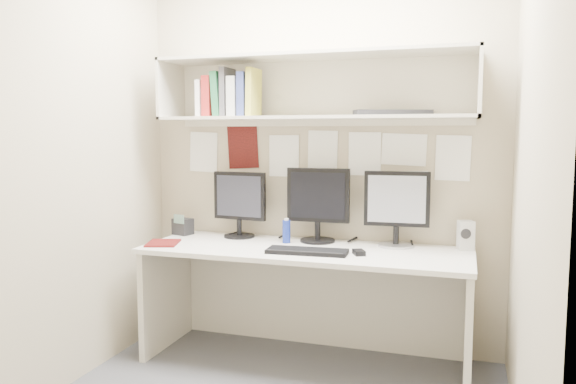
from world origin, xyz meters
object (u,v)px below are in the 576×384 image
(monitor_left, at_px, (240,201))
(speaker, at_px, (466,235))
(desk_phone, at_px, (183,226))
(desk, at_px, (305,305))
(keyboard, at_px, (307,251))
(maroon_notebook, at_px, (163,243))
(monitor_right, at_px, (397,206))
(monitor_center, at_px, (318,202))

(monitor_left, height_order, speaker, monitor_left)
(speaker, xyz_separation_m, desk_phone, (-1.88, -0.06, -0.03))
(desk, distance_m, keyboard, 0.41)
(keyboard, distance_m, maroon_notebook, 0.95)
(monitor_left, distance_m, monitor_right, 1.05)
(monitor_center, distance_m, speaker, 0.93)
(maroon_notebook, bearing_deg, keyboard, -16.27)
(desk, xyz_separation_m, monitor_center, (0.02, 0.22, 0.62))
(monitor_center, bearing_deg, speaker, 0.61)
(maroon_notebook, xyz_separation_m, desk_phone, (-0.04, 0.34, 0.05))
(monitor_center, distance_m, monitor_right, 0.50)
(monitor_center, xyz_separation_m, monitor_right, (0.50, 0.00, -0.00))
(keyboard, distance_m, desk_phone, 1.05)
(monitor_right, bearing_deg, desk, -160.84)
(desk, distance_m, speaker, 1.07)
(monitor_right, xyz_separation_m, desk_phone, (-1.47, -0.04, -0.20))
(monitor_left, bearing_deg, desk, -16.51)
(desk, distance_m, maroon_notebook, 0.98)
(monitor_left, bearing_deg, keyboard, -26.17)
(speaker, bearing_deg, monitor_left, 164.72)
(monitor_center, height_order, speaker, monitor_center)
(monitor_right, relative_size, desk_phone, 3.19)
(monitor_right, distance_m, speaker, 0.45)
(monitor_right, distance_m, keyboard, 0.65)
(monitor_left, xyz_separation_m, maroon_notebook, (-0.37, -0.38, -0.24))
(desk, xyz_separation_m, speaker, (0.94, 0.24, 0.45))
(monitor_center, bearing_deg, maroon_notebook, -158.34)
(monitor_right, height_order, keyboard, monitor_right)
(monitor_left, relative_size, speaker, 2.51)
(desk, relative_size, monitor_left, 4.52)
(monitor_right, bearing_deg, desk_phone, 177.99)
(speaker, distance_m, desk_phone, 1.88)
(monitor_left, height_order, maroon_notebook, monitor_left)
(monitor_center, relative_size, speaker, 2.71)
(monitor_right, bearing_deg, monitor_left, 176.55)
(monitor_left, xyz_separation_m, keyboard, (0.58, -0.37, -0.23))
(desk_phone, bearing_deg, monitor_right, 18.71)
(speaker, bearing_deg, desk_phone, 165.66)
(monitor_left, bearing_deg, maroon_notebook, -128.28)
(monitor_right, xyz_separation_m, maroon_notebook, (-1.42, -0.38, -0.25))
(monitor_center, height_order, keyboard, monitor_center)
(keyboard, bearing_deg, monitor_left, 144.11)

